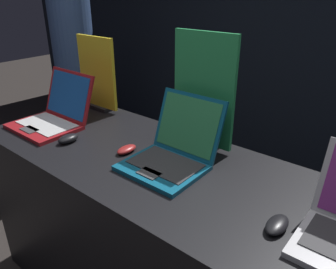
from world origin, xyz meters
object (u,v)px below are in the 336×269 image
mouse_middle (127,149)px  promo_stand_middle (203,95)px  promo_stand_front (97,76)px  mouse_back (277,225)px  laptop_front (54,114)px  laptop_middle (173,150)px  person_bystander (77,76)px  mouse_front (68,139)px

mouse_middle → promo_stand_middle: promo_stand_middle is taller
promo_stand_front → mouse_back: 1.38m
laptop_front → promo_stand_front: bearing=90.0°
promo_stand_middle → mouse_back: (0.53, -0.34, -0.25)m
laptop_front → laptop_middle: size_ratio=0.99×
laptop_front → promo_stand_middle: promo_stand_middle is taller
promo_stand_front → mouse_middle: size_ratio=4.14×
mouse_middle → person_bystander: size_ratio=0.06×
laptop_front → mouse_back: bearing=-1.9°
laptop_middle → mouse_middle: size_ratio=3.47×
promo_stand_front → mouse_middle: (0.55, -0.31, -0.20)m
laptop_front → person_bystander: bearing=137.3°
mouse_front → person_bystander: size_ratio=0.06×
person_bystander → mouse_middle: bearing=-27.9°
mouse_front → promo_stand_middle: (0.54, 0.39, 0.24)m
promo_stand_front → person_bystander: person_bystander is taller
mouse_front → mouse_middle: size_ratio=1.02×
promo_stand_front → laptop_middle: size_ratio=1.19×
mouse_back → promo_stand_middle: bearing=146.9°
promo_stand_middle → mouse_back: size_ratio=4.57×
promo_stand_middle → laptop_front: bearing=-159.2°
promo_stand_middle → mouse_back: bearing=-33.1°
mouse_front → mouse_back: 1.07m
mouse_front → promo_stand_front: bearing=121.0°
laptop_front → promo_stand_middle: (0.79, 0.30, 0.20)m
mouse_middle → mouse_back: size_ratio=0.91×
laptop_front → mouse_back: laptop_front is taller
laptop_middle → mouse_back: bearing=-12.9°
laptop_middle → mouse_middle: (-0.23, -0.05, -0.05)m
mouse_front → laptop_middle: bearing=16.9°
promo_stand_front → mouse_back: size_ratio=3.79×
mouse_front → mouse_back: bearing=2.3°
promo_stand_front → person_bystander: size_ratio=0.25×
mouse_front → person_bystander: 1.34m
laptop_front → laptop_middle: 0.79m
mouse_front → laptop_middle: laptop_middle is taller
mouse_front → person_bystander: person_bystander is taller
mouse_front → mouse_middle: mouse_front is taller
mouse_front → laptop_middle: (0.54, 0.16, 0.05)m
laptop_middle → mouse_back: 0.54m
person_bystander → promo_stand_front: bearing=-27.2°
person_bystander → mouse_back: bearing=-20.3°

